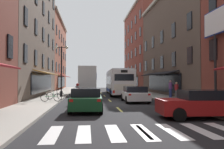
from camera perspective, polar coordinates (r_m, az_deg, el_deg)
ground_plane at (r=18.64m, az=0.32°, el=-7.43°), size 34.80×80.00×0.10m
lane_centre_dashes at (r=18.39m, az=0.41°, el=-7.35°), size 0.14×73.90×0.01m
crosswalk_near at (r=8.88m, az=7.80°, el=-13.79°), size 7.10×2.80×0.01m
sidewalk_left at (r=18.90m, az=-17.88°, el=-6.92°), size 3.00×80.00×0.14m
sidewalk_right at (r=20.16m, az=17.35°, el=-6.57°), size 3.00×80.00×0.14m
billboard_sign at (r=18.41m, az=24.10°, el=9.51°), size 0.40×2.81×6.86m
transit_bus at (r=29.85m, az=1.60°, el=-1.84°), size 2.90×11.51×3.20m
box_truck at (r=33.39m, az=-6.04°, el=-1.35°), size 2.57×7.00×3.79m
sedan_near at (r=14.44m, az=-6.34°, el=-6.11°), size 2.04×4.42×1.42m
sedan_mid at (r=42.68m, az=-5.73°, el=-3.00°), size 1.99×4.56×1.39m
sedan_far at (r=20.30m, az=5.65°, el=-4.81°), size 2.12×4.43×1.37m
sedan_rear at (r=12.52m, az=21.48°, el=-6.73°), size 4.43×2.23×1.42m
motorcycle_rider at (r=18.95m, az=-8.50°, el=-5.02°), size 0.62×2.07×1.66m
bicycle_near at (r=19.79m, az=-14.78°, el=-5.43°), size 1.71×0.48×0.91m
bicycle_mid at (r=21.63m, az=-13.82°, el=-5.09°), size 1.69×0.52×0.91m
pedestrian_near at (r=24.40m, az=14.30°, el=-3.30°), size 0.52×0.36×1.77m
pedestrian_mid at (r=23.57m, az=15.64°, el=-3.68°), size 0.36×0.36×1.59m
street_lamp_twin at (r=25.28m, az=-12.40°, el=1.46°), size 1.42×0.32×5.45m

